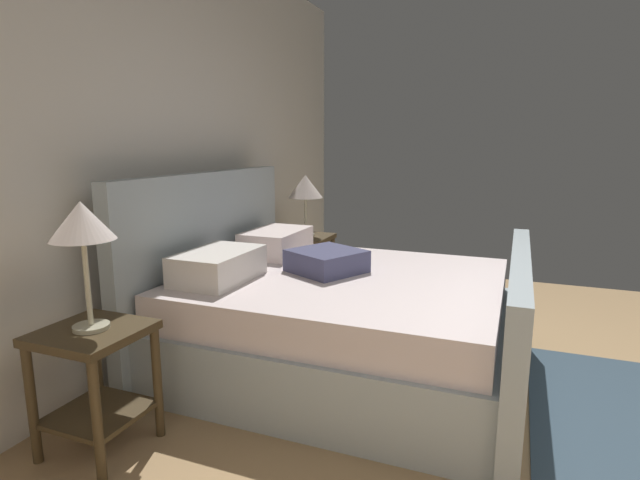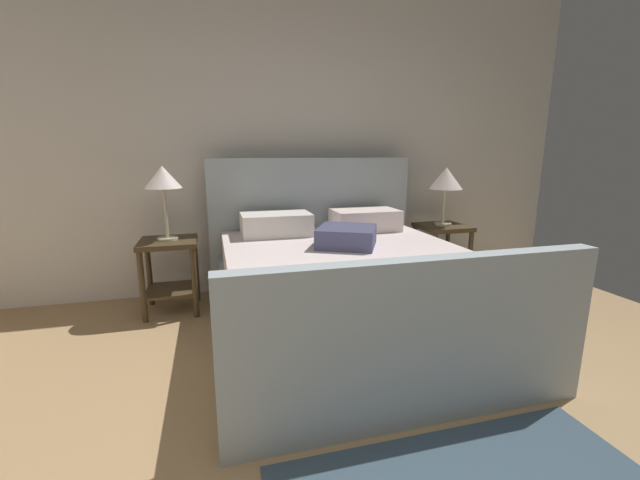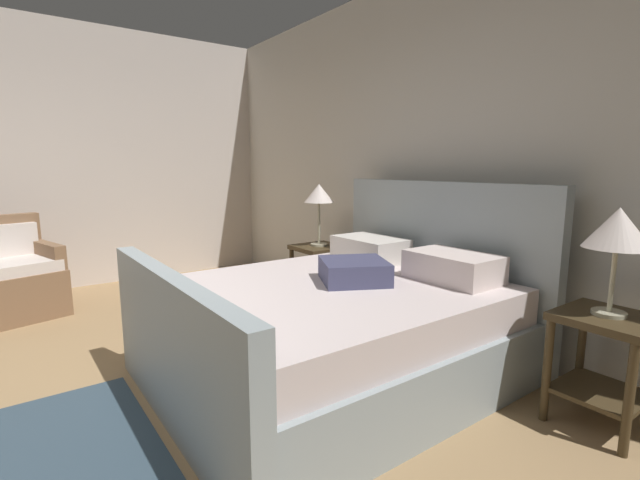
{
  "view_description": "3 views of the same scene",
  "coord_description": "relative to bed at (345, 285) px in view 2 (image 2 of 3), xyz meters",
  "views": [
    {
      "loc": [
        -2.49,
        0.8,
        1.43
      ],
      "look_at": [
        0.37,
        1.93,
        0.83
      ],
      "focal_mm": 28.12,
      "sensor_mm": 36.0,
      "label": 1
    },
    {
      "loc": [
        -0.51,
        -0.77,
        1.28
      ],
      "look_at": [
        0.22,
        1.92,
        0.67
      ],
      "focal_mm": 22.44,
      "sensor_mm": 36.0,
      "label": 2
    },
    {
      "loc": [
        2.52,
        0.11,
        1.34
      ],
      "look_at": [
        0.2,
        1.8,
        0.87
      ],
      "focal_mm": 25.02,
      "sensor_mm": 36.0,
      "label": 3
    }
  ],
  "objects": [
    {
      "name": "nightstand_left",
      "position": [
        -1.25,
        0.75,
        0.05
      ],
      "size": [
        0.44,
        0.44,
        0.6
      ],
      "color": "#42331D",
      "rests_on": "ground"
    },
    {
      "name": "table_lamp_right",
      "position": [
        1.25,
        0.76,
        0.68
      ],
      "size": [
        0.31,
        0.31,
        0.55
      ],
      "color": "#B7B293",
      "rests_on": "nightstand_right"
    },
    {
      "name": "bed",
      "position": [
        0.0,
        0.0,
        0.0
      ],
      "size": [
        1.87,
        2.12,
        1.24
      ],
      "color": "#9BA9AD",
      "rests_on": "ground"
    },
    {
      "name": "table_lamp_left",
      "position": [
        -1.25,
        0.75,
        0.72
      ],
      "size": [
        0.28,
        0.28,
        0.58
      ],
      "color": "#B7B293",
      "rests_on": "nightstand_left"
    },
    {
      "name": "wall_back",
      "position": [
        -0.38,
        1.21,
        1.08
      ],
      "size": [
        6.19,
        0.12,
        2.87
      ],
      "primitive_type": "cube",
      "color": "silver",
      "rests_on": "ground"
    },
    {
      "name": "nightstand_right",
      "position": [
        1.25,
        0.76,
        0.05
      ],
      "size": [
        0.44,
        0.44,
        0.6
      ],
      "color": "#42331D",
      "rests_on": "ground"
    }
  ]
}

